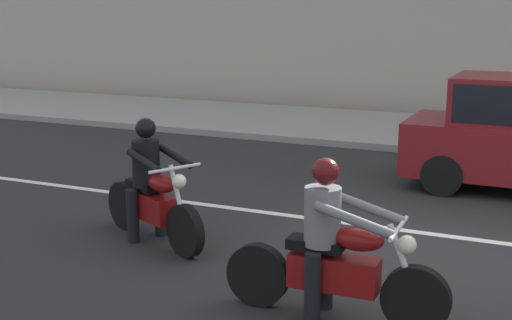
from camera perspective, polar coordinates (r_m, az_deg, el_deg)
ground_plane at (r=8.51m, az=14.42°, el=-7.76°), size 80.00×80.00×0.00m
sidewalk_slab at (r=16.20m, az=19.55°, el=1.71°), size 40.00×4.40×0.14m
lane_marking_stripe at (r=9.44m, az=12.03°, el=-5.58°), size 18.00×0.14×0.01m
motorcycle_with_rider_black_leather at (r=8.77m, az=-8.41°, el=-2.56°), size 1.89×1.04×1.54m
motorcycle_with_rider_gray at (r=6.61m, az=6.23°, el=-7.56°), size 2.15×0.70×1.53m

